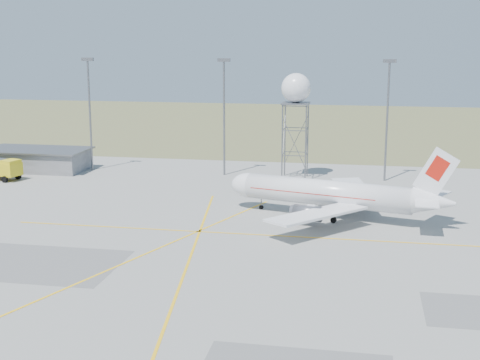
# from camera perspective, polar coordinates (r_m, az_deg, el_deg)

# --- Properties ---
(ground) EXTENTS (400.00, 400.00, 0.00)m
(ground) POSITION_cam_1_polar(r_m,az_deg,el_deg) (55.72, -5.33, -13.27)
(ground) COLOR #9C9C97
(ground) RESTS_ON ground
(grass_strip) EXTENTS (400.00, 120.00, 0.03)m
(grass_strip) POSITION_cam_1_polar(r_m,az_deg,el_deg) (190.44, 6.22, 4.69)
(grass_strip) COLOR #566135
(grass_strip) RESTS_ON ground
(building_grey) EXTENTS (19.00, 10.00, 3.90)m
(building_grey) POSITION_cam_1_polar(r_m,az_deg,el_deg) (128.87, -16.96, 1.69)
(building_grey) COLOR gray
(building_grey) RESTS_ON ground
(mast_a) EXTENTS (2.20, 0.50, 20.50)m
(mast_a) POSITION_cam_1_polar(r_m,az_deg,el_deg) (125.08, -12.72, 6.29)
(mast_a) COLOR slate
(mast_a) RESTS_ON ground
(mast_b) EXTENTS (2.20, 0.50, 20.50)m
(mast_b) POSITION_cam_1_polar(r_m,az_deg,el_deg) (117.52, -1.37, 6.23)
(mast_b) COLOR slate
(mast_b) RESTS_ON ground
(mast_c) EXTENTS (2.20, 0.50, 20.50)m
(mast_c) POSITION_cam_1_polar(r_m,az_deg,el_deg) (115.08, 12.48, 5.84)
(mast_c) COLOR slate
(mast_c) RESTS_ON ground
(airliner_main) EXTENTS (30.91, 29.39, 10.64)m
(airliner_main) POSITION_cam_1_polar(r_m,az_deg,el_deg) (90.78, 7.77, -1.20)
(airliner_main) COLOR white
(airliner_main) RESTS_ON ground
(radar_tower) EXTENTS (5.01, 5.01, 18.13)m
(radar_tower) POSITION_cam_1_polar(r_m,az_deg,el_deg) (115.11, 4.76, 5.13)
(radar_tower) COLOR slate
(radar_tower) RESTS_ON ground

